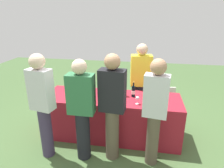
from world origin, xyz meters
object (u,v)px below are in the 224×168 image
(wine_bottle_0, at_px, (68,86))
(server_pouring, at_px, (140,81))
(guest_2, at_px, (112,105))
(guest_3, at_px, (155,109))
(wine_bottle_3, at_px, (123,90))
(wine_glass_2, at_px, (137,98))
(wine_bottle_6, at_px, (158,92))
(wine_bottle_5, at_px, (153,92))
(wine_glass_0, at_px, (115,96))
(wine_bottle_1, at_px, (75,85))
(wine_glass_1, at_px, (121,95))
(guest_0, at_px, (42,103))
(guest_1, at_px, (82,108))
(wine_bottle_2, at_px, (101,87))
(wine_bottle_4, at_px, (133,91))
(menu_board, at_px, (162,102))

(wine_bottle_0, relative_size, server_pouring, 0.17)
(guest_2, distance_m, guest_3, 0.63)
(wine_bottle_3, distance_m, wine_glass_2, 0.41)
(wine_bottle_6, relative_size, guest_3, 0.19)
(wine_bottle_5, distance_m, wine_glass_2, 0.40)
(wine_bottle_5, height_order, wine_glass_0, wine_bottle_5)
(wine_bottle_1, relative_size, wine_glass_1, 2.41)
(wine_bottle_3, bearing_deg, guest_0, -143.64)
(wine_glass_2, xyz_separation_m, guest_0, (-1.41, -0.53, 0.05))
(guest_1, relative_size, guest_3, 0.98)
(wine_glass_2, distance_m, guest_1, 0.94)
(server_pouring, bearing_deg, wine_bottle_1, 11.21)
(wine_bottle_2, distance_m, wine_bottle_4, 0.62)
(server_pouring, height_order, guest_1, server_pouring)
(wine_glass_1, relative_size, wine_glass_2, 0.98)
(wine_bottle_5, relative_size, guest_0, 0.18)
(server_pouring, bearing_deg, wine_glass_1, 58.69)
(server_pouring, distance_m, guest_0, 1.97)
(wine_bottle_3, height_order, menu_board, wine_bottle_3)
(wine_glass_0, height_order, guest_0, guest_0)
(wine_glass_0, xyz_separation_m, guest_1, (-0.41, -0.55, 0.00))
(wine_glass_1, xyz_separation_m, guest_3, (0.56, -0.55, 0.04))
(wine_bottle_5, distance_m, wine_glass_0, 0.69)
(guest_0, xyz_separation_m, guest_3, (1.68, 0.10, -0.02))
(wine_glass_1, distance_m, guest_2, 0.53)
(server_pouring, bearing_deg, wine_bottle_2, 23.37)
(guest_3, bearing_deg, wine_bottle_0, 161.93)
(wine_bottle_4, height_order, wine_glass_1, wine_bottle_4)
(wine_glass_0, relative_size, menu_board, 0.18)
(wine_bottle_1, distance_m, guest_2, 1.18)
(wine_bottle_3, xyz_separation_m, wine_bottle_5, (0.53, -0.01, -0.00))
(server_pouring, xyz_separation_m, guest_2, (-0.38, -1.23, 0.03))
(wine_bottle_4, bearing_deg, wine_glass_2, -73.30)
(wine_bottle_1, distance_m, server_pouring, 1.32)
(wine_bottle_1, bearing_deg, wine_glass_0, -21.37)
(wine_bottle_2, distance_m, wine_glass_0, 0.44)
(guest_0, distance_m, guest_3, 1.68)
(wine_glass_1, distance_m, menu_board, 1.37)
(wine_glass_0, bearing_deg, server_pouring, 61.09)
(wine_bottle_1, height_order, wine_bottle_5, wine_bottle_1)
(wine_bottle_6, height_order, guest_0, guest_0)
(wine_bottle_5, bearing_deg, wine_bottle_3, 178.95)
(wine_bottle_0, relative_size, wine_bottle_5, 0.93)
(wine_glass_2, bearing_deg, menu_board, 64.89)
(wine_bottle_4, xyz_separation_m, guest_3, (0.36, -0.71, 0.03))
(wine_glass_1, bearing_deg, guest_2, -97.52)
(wine_glass_0, bearing_deg, wine_bottle_1, 158.63)
(wine_glass_1, bearing_deg, wine_bottle_1, 163.65)
(wine_bottle_4, xyz_separation_m, wine_glass_1, (-0.20, -0.16, -0.01))
(wine_bottle_5, height_order, guest_1, guest_1)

